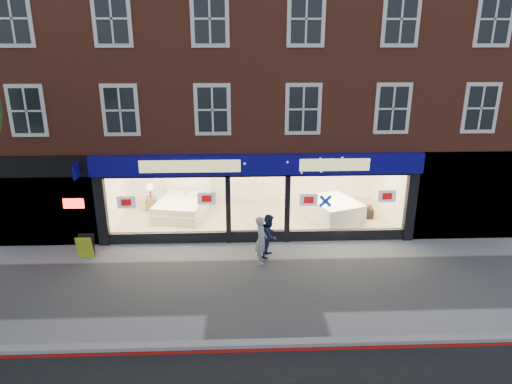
{
  "coord_description": "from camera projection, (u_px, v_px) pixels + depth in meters",
  "views": [
    {
      "loc": [
        -0.67,
        -12.11,
        7.03
      ],
      "look_at": [
        -0.09,
        2.5,
        2.09
      ],
      "focal_mm": 32.0,
      "sensor_mm": 36.0,
      "label": 1
    }
  ],
  "objects": [
    {
      "name": "kerb_stone",
      "position": [
        268.0,
        343.0,
        10.98
      ],
      "size": [
        60.0,
        0.25,
        0.12
      ],
      "primitive_type": "cube",
      "color": "gray",
      "rests_on": "ground"
    },
    {
      "name": "mattress_stack",
      "position": [
        333.0,
        210.0,
        18.19
      ],
      "size": [
        2.3,
        2.55,
        0.83
      ],
      "rotation": [
        0.0,
        0.0,
        0.37
      ],
      "color": "white",
      "rests_on": "showroom_floor"
    },
    {
      "name": "kerb_line",
      "position": [
        269.0,
        350.0,
        10.8
      ],
      "size": [
        60.0,
        0.1,
        0.01
      ],
      "primitive_type": "cube",
      "color": "#8C0A07",
      "rests_on": "ground"
    },
    {
      "name": "pedestrian_grey",
      "position": [
        261.0,
        240.0,
        14.82
      ],
      "size": [
        0.4,
        0.59,
        1.61
      ],
      "primitive_type": "imported",
      "rotation": [
        0.0,
        0.0,
        1.55
      ],
      "color": "#9C9EA3",
      "rests_on": "ground"
    },
    {
      "name": "sofa",
      "position": [
        349.0,
        209.0,
        18.67
      ],
      "size": [
        2.02,
        0.99,
        0.57
      ],
      "primitive_type": "imported",
      "rotation": [
        0.0,
        0.0,
        3.02
      ],
      "color": "black",
      "rests_on": "showroom_floor"
    },
    {
      "name": "pedestrian_blue",
      "position": [
        269.0,
        235.0,
        15.3
      ],
      "size": [
        0.79,
        0.88,
        1.49
      ],
      "primitive_type": "imported",
      "rotation": [
        0.0,
        0.0,
        1.21
      ],
      "color": "#172142",
      "rests_on": "ground"
    },
    {
      "name": "building",
      "position": [
        253.0,
        48.0,
        18.17
      ],
      "size": [
        19.0,
        8.26,
        10.3
      ],
      "color": "brown",
      "rests_on": "ground"
    },
    {
      "name": "showroom_floor",
      "position": [
        255.0,
        218.0,
        18.69
      ],
      "size": [
        11.0,
        4.5,
        0.1
      ],
      "primitive_type": "cube",
      "color": "tan",
      "rests_on": "ground"
    },
    {
      "name": "bedside_table",
      "position": [
        151.0,
        203.0,
        19.36
      ],
      "size": [
        0.51,
        0.51,
        0.55
      ],
      "primitive_type": "cube",
      "rotation": [
        0.0,
        0.0,
        0.13
      ],
      "color": "brown",
      "rests_on": "showroom_floor"
    },
    {
      "name": "display_bed",
      "position": [
        182.0,
        207.0,
        18.69
      ],
      "size": [
        2.37,
        2.69,
        1.33
      ],
      "rotation": [
        0.0,
        0.0,
        -0.21
      ],
      "color": "beige",
      "rests_on": "showroom_floor"
    },
    {
      "name": "a_board",
      "position": [
        86.0,
        247.0,
        15.25
      ],
      "size": [
        0.54,
        0.35,
        0.82
      ],
      "primitive_type": "cube",
      "rotation": [
        0.0,
        0.0,
        -0.02
      ],
      "color": "#B0C021",
      "rests_on": "ground"
    },
    {
      "name": "ground",
      "position": [
        262.0,
        284.0,
        13.74
      ],
      "size": [
        120.0,
        120.0,
        0.0
      ],
      "primitive_type": "plane",
      "color": "gray",
      "rests_on": "ground"
    }
  ]
}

